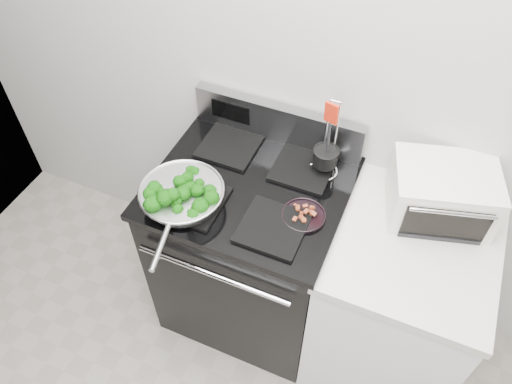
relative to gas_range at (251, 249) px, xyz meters
The scene contains 8 objects.
back_wall 0.97m from the gas_range, 48.22° to the left, with size 4.00×0.02×2.70m, color #BBBAB2.
gas_range is the anchor object (origin of this frame).
counter 0.69m from the gas_range, ahead, with size 0.62×0.68×0.92m.
skillet 0.59m from the gas_range, 134.32° to the right, with size 0.33×0.52×0.07m.
broccoli_pile 0.60m from the gas_range, 134.76° to the right, with size 0.26×0.26×0.09m, color black, non-canonical shape.
bacon_plate 0.55m from the gas_range, 15.83° to the right, with size 0.17×0.17×0.04m.
utensil_holder 0.61m from the gas_range, 36.22° to the left, with size 0.12×0.12×0.37m.
toaster_oven 0.92m from the gas_range, 14.09° to the left, with size 0.44×0.38×0.22m.
Camera 1 is at (0.26, 0.17, 2.45)m, focal length 35.00 mm.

